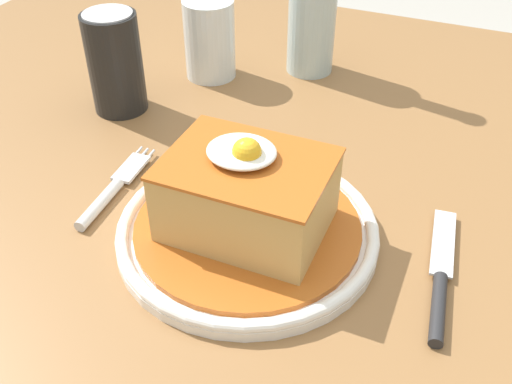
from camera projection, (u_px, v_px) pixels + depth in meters
The scene contains 8 objects.
dining_table at pixel (306, 272), 0.66m from camera, with size 1.35×1.06×0.77m.
main_plate at pixel (248, 230), 0.56m from camera, with size 0.25×0.25×0.02m.
sandwich_meal at pixel (247, 199), 0.53m from camera, with size 0.21×0.21×0.10m.
fork at pixel (111, 192), 0.61m from camera, with size 0.03×0.14×0.01m.
knife at pixel (440, 288), 0.50m from camera, with size 0.03×0.17×0.01m.
soda_can at pixel (115, 63), 0.71m from camera, with size 0.07×0.07×0.12m.
beer_bottle_clear at pixel (313, 0), 0.77m from camera, with size 0.06×0.06×0.27m.
drinking_glass at pixel (210, 44), 0.79m from camera, with size 0.07×0.07×0.10m.
Camera 1 is at (0.13, -0.45, 1.15)m, focal length 41.55 mm.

